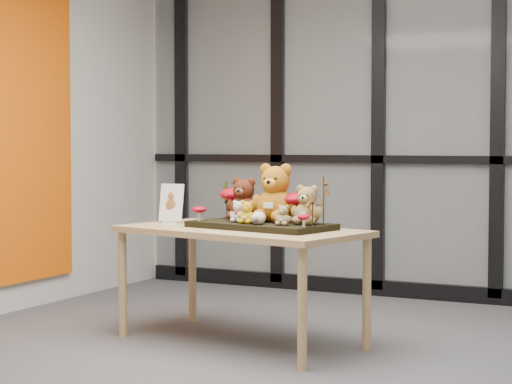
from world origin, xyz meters
The scene contains 23 objects.
floor centered at (0.00, 0.00, 0.00)m, with size 5.00×5.00×0.00m, color #4E4E52.
room_shell centered at (0.00, 0.00, 1.68)m, with size 5.00×5.00×5.00m.
glass_partition centered at (0.00, 2.47, 1.42)m, with size 4.90×0.06×2.78m.
display_table centered at (-0.61, 0.49, 0.61)m, with size 1.56×1.01×0.68m.
diorama_tray centered at (-0.49, 0.52, 0.69)m, with size 0.83×0.41×0.04m, color black.
bear_pooh_yellow centered at (-0.43, 0.58, 0.90)m, with size 0.29×0.26×0.38m, color #A76311, non-canonical shape.
bear_brown_medium centered at (-0.66, 0.62, 0.85)m, with size 0.22×0.20×0.28m, color #491C0F, non-canonical shape.
bear_tan_back centered at (-0.20, 0.51, 0.84)m, with size 0.19×0.17×0.25m, color olive, non-canonical shape.
bear_small_yellow centered at (-0.53, 0.41, 0.79)m, with size 0.11×0.10×0.15m, color #BE940E, non-canonical shape.
bear_white_bow centered at (-0.62, 0.47, 0.78)m, with size 0.11×0.10×0.14m, color silver, non-canonical shape.
bear_beige_small centered at (-0.30, 0.40, 0.78)m, with size 0.10×0.09×0.13m, color #9E8355, non-canonical shape.
plush_cream_hedgehog centered at (-0.44, 0.38, 0.75)m, with size 0.06×0.06×0.08m, color white, non-canonical shape.
mushroom_back_left centered at (-0.76, 0.70, 0.82)m, with size 0.19×0.19×0.21m, color maroon, non-canonical shape.
mushroom_back_right centered at (-0.31, 0.61, 0.81)m, with size 0.17×0.17×0.19m, color maroon, non-canonical shape.
mushroom_front_left centered at (-0.88, 0.46, 0.76)m, with size 0.09×0.09×0.10m, color maroon, non-canonical shape.
mushroom_front_right centered at (-0.15, 0.34, 0.75)m, with size 0.07×0.07×0.08m, color maroon, non-canonical shape.
sprig_green_far_left centered at (-0.82, 0.70, 0.83)m, with size 0.05×0.05×0.23m, color #1B330B, non-canonical shape.
sprig_green_mid_left centered at (-0.68, 0.72, 0.83)m, with size 0.05×0.05×0.23m, color #1B330B, non-canonical shape.
sprig_dry_far_right centered at (-0.11, 0.53, 0.85)m, with size 0.05×0.05×0.28m, color brown, non-canonical shape.
sprig_dry_mid_right centered at (-0.13, 0.42, 0.80)m, with size 0.05×0.05×0.18m, color brown, non-canonical shape.
sprig_green_centre centered at (-0.50, 0.69, 0.81)m, with size 0.05×0.05×0.19m, color #1B330B, non-canonical shape.
sign_holder centered at (-1.17, 0.63, 0.78)m, with size 0.17×0.07×0.24m.
label_card centered at (-0.63, 0.20, 0.68)m, with size 0.08×0.03×0.00m, color white.
Camera 1 is at (1.86, -4.28, 1.17)m, focal length 65.00 mm.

